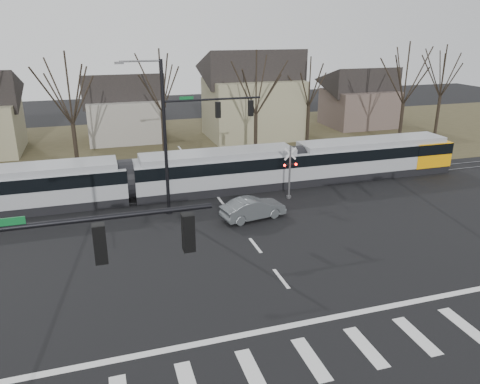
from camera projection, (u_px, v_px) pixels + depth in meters
name	position (u px, v px, depth m)	size (l,w,h in m)	color
ground	(297.00, 299.00, 21.94)	(140.00, 140.00, 0.00)	black
grass_verge	(177.00, 144.00, 50.70)	(140.00, 28.00, 0.01)	#38331E
crosswalk	(339.00, 353.00, 18.34)	(27.00, 2.60, 0.01)	silver
stop_line	(314.00, 321.00, 20.32)	(28.00, 0.35, 0.01)	silver
lane_dashes	(213.00, 191.00, 36.32)	(0.18, 30.00, 0.01)	silver
rail_pair	(214.00, 191.00, 36.13)	(90.00, 1.52, 0.06)	#59595E
tram	(216.00, 170.00, 35.83)	(41.33, 3.07, 3.13)	gray
sedan	(253.00, 208.00, 30.93)	(4.56, 2.30, 1.43)	#4B4F52
signal_pole_near_left	(23.00, 297.00, 11.70)	(9.28, 0.44, 10.20)	black
signal_pole_far	(189.00, 130.00, 30.58)	(9.28, 0.44, 10.20)	black
rail_crossing_signal	(290.00, 174.00, 34.21)	(1.08, 0.36, 4.00)	#59595B
tree_row	(206.00, 106.00, 44.20)	(59.20, 7.20, 10.00)	black
house_b	(124.00, 104.00, 51.56)	(8.64, 7.56, 7.65)	gray
house_c	(253.00, 91.00, 52.38)	(10.80, 8.64, 10.10)	gray
house_d	(360.00, 94.00, 58.83)	(8.64, 7.56, 7.65)	brown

